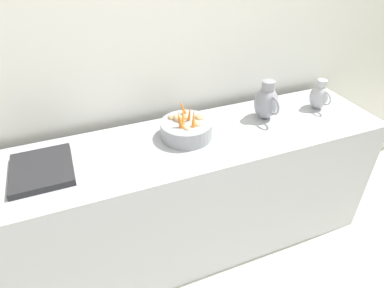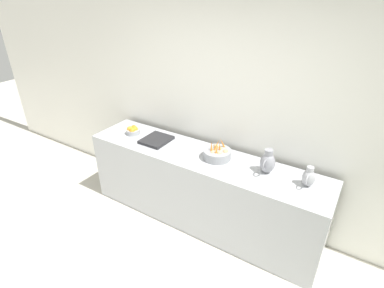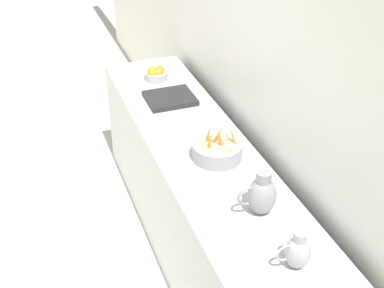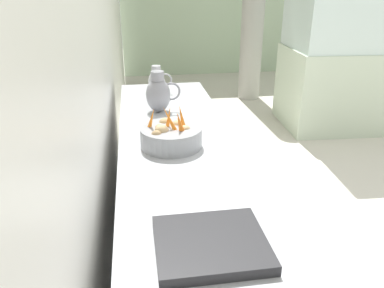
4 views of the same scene
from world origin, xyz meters
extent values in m
cube|color=white|center=(-1.95, 0.25, 1.50)|extent=(0.10, 9.36, 3.00)
cube|color=#ADAFB5|center=(-1.53, -0.25, 0.45)|extent=(0.61, 2.79, 0.89)
cylinder|color=gray|center=(-1.58, -0.08, 0.94)|extent=(0.30, 0.30, 0.10)
torus|color=gray|center=(-1.58, -0.08, 0.90)|extent=(0.18, 0.18, 0.01)
cone|color=orange|center=(-1.54, -0.13, 1.03)|extent=(0.07, 0.06, 0.12)
cone|color=orange|center=(-1.59, -0.06, 1.03)|extent=(0.05, 0.04, 0.13)
cone|color=orange|center=(-1.59, -0.10, 1.04)|extent=(0.09, 0.06, 0.14)
cone|color=orange|center=(-1.52, -0.06, 1.03)|extent=(0.06, 0.05, 0.13)
cone|color=orange|center=(-1.67, -0.07, 1.03)|extent=(0.06, 0.08, 0.14)
ellipsoid|color=tan|center=(-1.54, -0.03, 0.99)|extent=(0.06, 0.05, 0.04)
ellipsoid|color=tan|center=(-1.63, -0.12, 1.00)|extent=(0.07, 0.06, 0.06)
ellipsoid|color=tan|center=(-1.60, 0.01, 0.99)|extent=(0.06, 0.05, 0.04)
ellipsoid|color=tan|center=(-1.63, -0.07, 0.99)|extent=(0.05, 0.04, 0.04)
ellipsoid|color=#9E7F56|center=(-1.66, -0.15, 0.99)|extent=(0.05, 0.04, 0.04)
ellipsoid|color=tan|center=(-1.51, -0.10, 0.99)|extent=(0.05, 0.04, 0.04)
cylinder|color=#9EA0A5|center=(-1.55, -1.25, 0.93)|extent=(0.18, 0.18, 0.06)
sphere|color=orange|center=(-1.56, -1.23, 0.95)|extent=(0.08, 0.08, 0.08)
sphere|color=orange|center=(-1.51, -1.23, 0.95)|extent=(0.08, 0.08, 0.08)
sphere|color=orange|center=(-1.59, -1.27, 0.95)|extent=(0.08, 0.08, 0.08)
sphere|color=orange|center=(-1.53, -1.28, 0.95)|extent=(0.08, 0.08, 0.08)
ellipsoid|color=gray|center=(-1.60, 0.46, 1.00)|extent=(0.15, 0.15, 0.21)
cylinder|color=gray|center=(-1.60, 0.46, 1.12)|extent=(0.08, 0.08, 0.06)
torus|color=gray|center=(-1.52, 0.46, 1.02)|extent=(0.11, 0.01, 0.11)
ellipsoid|color=#A3A3A8|center=(-1.59, 0.86, 0.98)|extent=(0.12, 0.12, 0.17)
cylinder|color=#A3A3A8|center=(-1.59, 0.86, 1.07)|extent=(0.06, 0.06, 0.04)
torus|color=#A3A3A8|center=(-1.52, 0.86, 0.99)|extent=(0.09, 0.01, 0.09)
cube|color=#232326|center=(-1.54, -0.88, 0.91)|extent=(0.34, 0.30, 0.04)
camera|label=1|loc=(-0.05, -0.66, 1.97)|focal=31.06mm
camera|label=2|loc=(0.92, 1.18, 2.55)|focal=28.11mm
camera|label=3|loc=(-0.55, 2.32, 2.65)|focal=48.94mm
camera|label=4|loc=(-1.75, -1.81, 1.66)|focal=35.90mm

